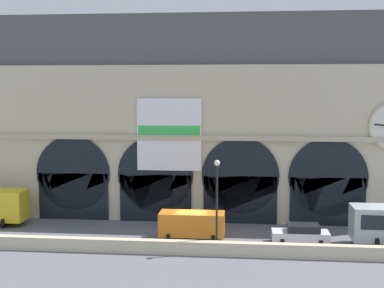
# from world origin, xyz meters

# --- Properties ---
(ground_plane) EXTENTS (200.00, 200.00, 0.00)m
(ground_plane) POSITION_xyz_m (0.00, 0.00, 0.00)
(ground_plane) COLOR slate
(quay_parapet_wall) EXTENTS (90.00, 0.70, 1.01)m
(quay_parapet_wall) POSITION_xyz_m (0.00, -4.34, 0.51)
(quay_parapet_wall) COLOR beige
(quay_parapet_wall) RESTS_ON ground
(station_building) EXTENTS (39.84, 6.11, 18.76)m
(station_building) POSITION_xyz_m (0.02, 7.86, 9.10)
(station_building) COLOR beige
(station_building) RESTS_ON ground
(van_center) EXTENTS (5.20, 2.48, 2.20)m
(van_center) POSITION_xyz_m (0.03, -0.42, 1.25)
(van_center) COLOR orange
(van_center) RESTS_ON ground
(car_mideast) EXTENTS (4.40, 2.22, 1.55)m
(car_mideast) POSITION_xyz_m (8.64, -0.82, 0.80)
(car_mideast) COLOR white
(car_mideast) RESTS_ON ground
(street_lamp_quayside) EXTENTS (0.44, 0.44, 6.90)m
(street_lamp_quayside) POSITION_xyz_m (2.19, -3.54, 4.41)
(street_lamp_quayside) COLOR black
(street_lamp_quayside) RESTS_ON ground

